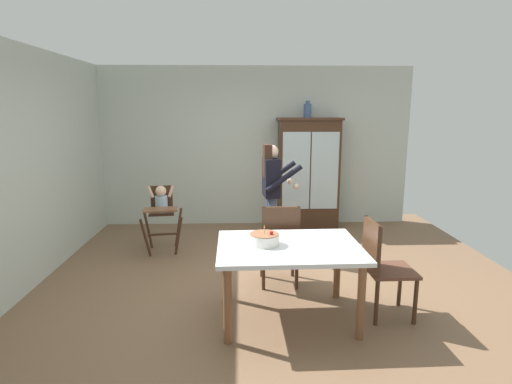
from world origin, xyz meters
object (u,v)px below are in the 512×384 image
object	(u,v)px
high_chair_with_toddler	(162,207)
adult_person	(272,186)
dining_table	(289,255)
birthday_cake	(264,239)
china_cabinet	(308,173)
dining_chair_right_end	(381,262)
dining_chair_far_side	(280,240)
ceramic_vase	(307,110)

from	to	relation	value
high_chair_with_toddler	adult_person	distance (m)	1.57
adult_person	dining_table	bearing A→B (deg)	175.90
birthday_cake	china_cabinet	bearing A→B (deg)	73.58
china_cabinet	dining_chair_right_end	world-z (taller)	china_cabinet
dining_chair_far_side	dining_chair_right_end	size ratio (longest dim) A/B	1.00
dining_table	birthday_cake	world-z (taller)	birthday_cake
ceramic_vase	adult_person	size ratio (longest dim) A/B	0.18
ceramic_vase	adult_person	bearing A→B (deg)	-117.10
high_chair_with_toddler	birthday_cake	world-z (taller)	high_chair_with_toddler
adult_person	dining_chair_far_side	bearing A→B (deg)	175.66
birthday_cake	adult_person	bearing A→B (deg)	83.59
china_cabinet	dining_chair_right_end	bearing A→B (deg)	-86.37
high_chair_with_toddler	dining_chair_right_end	world-z (taller)	dining_chair_right_end
ceramic_vase	high_chair_with_toddler	world-z (taller)	ceramic_vase
adult_person	dining_chair_far_side	size ratio (longest dim) A/B	1.59
china_cabinet	dining_chair_right_end	xyz separation A→B (m)	(0.20, -3.13, -0.38)
adult_person	birthday_cake	distance (m)	1.82
birthday_cake	dining_chair_far_side	xyz separation A→B (m)	(0.21, 0.69, -0.24)
dining_chair_far_side	dining_chair_right_end	distance (m)	1.14
birthday_cake	dining_chair_far_side	bearing A→B (deg)	72.81
ceramic_vase	china_cabinet	bearing A→B (deg)	-5.56
adult_person	birthday_cake	bearing A→B (deg)	168.59
dining_table	china_cabinet	bearing A→B (deg)	77.65
china_cabinet	dining_chair_far_side	world-z (taller)	china_cabinet
dining_chair_right_end	birthday_cake	bearing A→B (deg)	88.75
adult_person	dining_chair_far_side	distance (m)	1.18
adult_person	dining_chair_right_end	size ratio (longest dim) A/B	1.59
adult_person	dining_table	size ratio (longest dim) A/B	1.13
ceramic_vase	dining_table	distance (m)	3.48
high_chair_with_toddler	ceramic_vase	bearing A→B (deg)	20.12
dining_table	dining_chair_far_side	xyz separation A→B (m)	(-0.02, 0.72, -0.09)
dining_chair_far_side	adult_person	bearing A→B (deg)	-88.92
china_cabinet	high_chair_with_toddler	bearing A→B (deg)	-152.19
dining_table	adult_person	bearing A→B (deg)	90.91
high_chair_with_toddler	birthday_cake	size ratio (longest dim) A/B	3.39
china_cabinet	dining_chair_right_end	size ratio (longest dim) A/B	1.93
dining_chair_right_end	ceramic_vase	bearing A→B (deg)	3.48
ceramic_vase	birthday_cake	size ratio (longest dim) A/B	0.96
adult_person	birthday_cake	size ratio (longest dim) A/B	5.47
dining_chair_far_side	dining_table	bearing A→B (deg)	91.70
high_chair_with_toddler	dining_table	world-z (taller)	high_chair_with_toddler
china_cabinet	high_chair_with_toddler	xyz separation A→B (m)	(-2.25, -1.19, -0.28)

